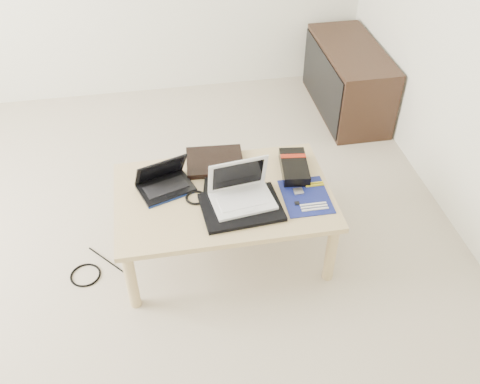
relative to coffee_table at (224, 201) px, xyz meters
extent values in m
plane|color=beige|center=(-0.66, -0.18, -0.35)|extent=(4.00, 4.00, 0.00)
cube|color=tan|center=(0.00, 0.00, 0.03)|extent=(1.10, 0.70, 0.03)
cylinder|color=tan|center=(-0.50, -0.30, -0.17)|extent=(0.06, 0.06, 0.37)
cylinder|color=tan|center=(0.50, -0.30, -0.17)|extent=(0.06, 0.06, 0.37)
cylinder|color=tan|center=(-0.50, 0.30, -0.17)|extent=(0.06, 0.06, 0.37)
cylinder|color=tan|center=(0.50, 0.30, -0.17)|extent=(0.06, 0.06, 0.37)
cube|color=#382217|center=(1.12, 1.27, -0.10)|extent=(0.40, 0.90, 0.50)
cube|color=black|center=(0.92, 1.27, -0.10)|extent=(0.02, 0.86, 0.44)
cube|color=black|center=(-0.01, 0.26, 0.06)|extent=(0.32, 0.28, 0.03)
cube|color=black|center=(-0.28, 0.09, 0.06)|extent=(0.31, 0.26, 0.02)
cube|color=black|center=(-0.28, 0.09, 0.07)|extent=(0.24, 0.17, 0.00)
cube|color=black|center=(-0.26, 0.02, 0.07)|extent=(0.06, 0.04, 0.00)
cube|color=black|center=(-0.30, 0.14, 0.14)|extent=(0.28, 0.18, 0.16)
cube|color=black|center=(-0.30, 0.13, 0.14)|extent=(0.24, 0.14, 0.13)
cube|color=#0E1D4F|center=(-0.25, 0.00, 0.05)|extent=(0.26, 0.10, 0.01)
cube|color=black|center=(0.03, 0.04, 0.05)|extent=(0.28, 0.23, 0.01)
cube|color=white|center=(0.03, 0.04, 0.06)|extent=(0.22, 0.18, 0.00)
cube|color=#B4B4B8|center=(0.18, -0.01, 0.06)|extent=(0.07, 0.22, 0.02)
cube|color=gray|center=(0.18, -0.01, 0.07)|extent=(0.06, 0.18, 0.00)
cube|color=black|center=(0.07, -0.12, 0.06)|extent=(0.41, 0.31, 0.02)
cube|color=silver|center=(0.08, -0.10, 0.08)|extent=(0.32, 0.25, 0.01)
cube|color=white|center=(0.08, -0.10, 0.08)|extent=(0.26, 0.15, 0.00)
cube|color=silver|center=(0.09, -0.18, 0.08)|extent=(0.07, 0.04, 0.00)
cube|color=silver|center=(0.07, -0.02, 0.18)|extent=(0.30, 0.09, 0.20)
cube|color=black|center=(0.07, -0.02, 0.18)|extent=(0.26, 0.07, 0.16)
cube|color=#0D1058|center=(0.41, -0.09, 0.05)|extent=(0.23, 0.29, 0.01)
cube|color=#B4B4B8|center=(0.38, -0.06, 0.06)|extent=(0.05, 0.05, 0.01)
cube|color=gold|center=(0.48, -0.01, 0.06)|extent=(0.10, 0.01, 0.01)
cube|color=gold|center=(0.47, -0.03, 0.06)|extent=(0.10, 0.01, 0.01)
cube|color=silver|center=(0.43, -0.16, 0.06)|extent=(0.13, 0.01, 0.01)
cube|color=silver|center=(0.43, -0.18, 0.06)|extent=(0.13, 0.01, 0.01)
cube|color=silver|center=(0.43, -0.20, 0.06)|extent=(0.13, 0.01, 0.01)
cube|color=black|center=(0.35, -0.14, 0.06)|extent=(0.02, 0.02, 0.01)
cube|color=black|center=(0.40, 0.12, 0.08)|extent=(0.17, 0.29, 0.06)
cube|color=maroon|center=(0.41, 0.17, 0.11)|extent=(0.14, 0.05, 0.00)
torus|color=black|center=(-0.14, -0.01, 0.05)|extent=(0.14, 0.14, 0.01)
torus|color=black|center=(-0.76, -0.07, -0.35)|extent=(0.20, 0.20, 0.01)
cylinder|color=black|center=(-0.64, 0.01, -0.35)|extent=(0.22, 0.25, 0.01)
camera|label=1|loc=(-0.28, -2.03, 1.84)|focal=40.00mm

